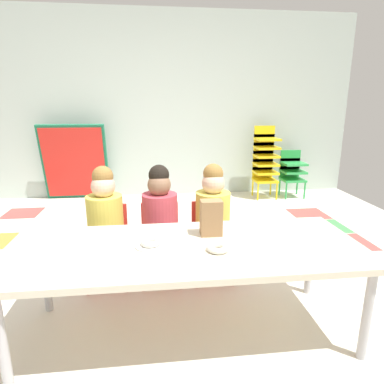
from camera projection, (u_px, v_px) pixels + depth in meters
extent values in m
cube|color=silver|center=(172.00, 276.00, 2.69)|extent=(5.70, 5.14, 0.02)
cube|color=#478C51|center=(326.00, 226.00, 3.75)|extent=(0.43, 0.43, 0.00)
cube|color=#B24C47|center=(308.00, 214.00, 4.18)|extent=(0.43, 0.43, 0.00)
cube|color=#B24C47|center=(23.00, 213.00, 4.21)|extent=(0.43, 0.43, 0.00)
cube|color=#B24C47|center=(349.00, 242.00, 3.32)|extent=(0.43, 0.43, 0.00)
cube|color=silver|center=(71.00, 256.00, 3.01)|extent=(0.43, 0.43, 0.00)
cube|color=#B2C1B7|center=(161.00, 107.00, 4.81)|extent=(5.70, 0.10, 2.61)
cube|color=beige|center=(189.00, 249.00, 1.89)|extent=(1.99, 0.77, 0.04)
cylinder|color=#B2B2B7|center=(2.00, 344.00, 1.54)|extent=(0.05, 0.05, 0.53)
cylinder|color=#B2B2B7|center=(367.00, 315.00, 1.75)|extent=(0.05, 0.05, 0.53)
cylinder|color=#B2B2B7|center=(45.00, 274.00, 2.17)|extent=(0.05, 0.05, 0.53)
cylinder|color=#B2B2B7|center=(310.00, 260.00, 2.38)|extent=(0.05, 0.05, 0.53)
cube|color=red|center=(107.00, 249.00, 2.47)|extent=(0.32, 0.30, 0.03)
cube|color=red|center=(109.00, 223.00, 2.58)|extent=(0.29, 0.02, 0.30)
cylinder|color=#D8C64C|center=(106.00, 221.00, 2.41)|extent=(0.27, 0.27, 0.38)
sphere|color=beige|center=(103.00, 186.00, 2.35)|extent=(0.17, 0.17, 0.17)
sphere|color=olive|center=(103.00, 176.00, 2.34)|extent=(0.15, 0.15, 0.15)
cylinder|color=red|center=(87.00, 276.00, 2.37)|extent=(0.02, 0.02, 0.28)
cylinder|color=red|center=(126.00, 274.00, 2.40)|extent=(0.02, 0.02, 0.28)
cylinder|color=red|center=(93.00, 260.00, 2.62)|extent=(0.02, 0.02, 0.28)
cylinder|color=red|center=(129.00, 258.00, 2.65)|extent=(0.02, 0.02, 0.28)
cube|color=red|center=(161.00, 246.00, 2.52)|extent=(0.32, 0.30, 0.03)
cube|color=red|center=(160.00, 221.00, 2.62)|extent=(0.29, 0.02, 0.30)
cylinder|color=#BF3F4C|center=(160.00, 219.00, 2.46)|extent=(0.30, 0.30, 0.38)
sphere|color=#8C664C|center=(159.00, 185.00, 2.39)|extent=(0.17, 0.17, 0.17)
sphere|color=black|center=(159.00, 175.00, 2.39)|extent=(0.15, 0.15, 0.15)
cylinder|color=red|center=(143.00, 273.00, 2.41)|extent=(0.02, 0.02, 0.28)
cylinder|color=red|center=(181.00, 271.00, 2.45)|extent=(0.02, 0.02, 0.28)
cylinder|color=red|center=(143.00, 257.00, 2.66)|extent=(0.02, 0.02, 0.28)
cylinder|color=red|center=(178.00, 256.00, 2.70)|extent=(0.02, 0.02, 0.28)
cube|color=red|center=(212.00, 244.00, 2.56)|extent=(0.32, 0.30, 0.03)
cube|color=red|center=(209.00, 219.00, 2.67)|extent=(0.29, 0.02, 0.30)
cylinder|color=#D8C64C|center=(213.00, 217.00, 2.50)|extent=(0.32, 0.32, 0.38)
sphere|color=beige|center=(213.00, 183.00, 2.44)|extent=(0.17, 0.17, 0.17)
sphere|color=olive|center=(213.00, 174.00, 2.43)|extent=(0.15, 0.15, 0.15)
cylinder|color=red|center=(196.00, 270.00, 2.46)|extent=(0.02, 0.02, 0.28)
cylinder|color=red|center=(233.00, 268.00, 2.49)|extent=(0.02, 0.02, 0.28)
cylinder|color=red|center=(192.00, 255.00, 2.71)|extent=(0.02, 0.02, 0.28)
cylinder|color=red|center=(226.00, 253.00, 2.74)|extent=(0.02, 0.02, 0.28)
cube|color=yellow|center=(265.00, 180.00, 4.84)|extent=(0.32, 0.30, 0.03)
cube|color=yellow|center=(262.00, 172.00, 4.95)|extent=(0.30, 0.02, 0.18)
cube|color=yellow|center=(265.00, 172.00, 4.81)|extent=(0.32, 0.30, 0.03)
cube|color=yellow|center=(263.00, 165.00, 4.92)|extent=(0.30, 0.02, 0.18)
cube|color=yellow|center=(266.00, 164.00, 4.78)|extent=(0.32, 0.30, 0.03)
cube|color=yellow|center=(263.00, 157.00, 4.89)|extent=(0.30, 0.02, 0.18)
cube|color=yellow|center=(266.00, 156.00, 4.75)|extent=(0.32, 0.30, 0.03)
cube|color=yellow|center=(264.00, 148.00, 4.86)|extent=(0.30, 0.02, 0.18)
cube|color=yellow|center=(267.00, 148.00, 4.72)|extent=(0.32, 0.30, 0.03)
cube|color=yellow|center=(264.00, 140.00, 4.83)|extent=(0.30, 0.02, 0.18)
cube|color=yellow|center=(267.00, 139.00, 4.69)|extent=(0.32, 0.30, 0.03)
cube|color=yellow|center=(265.00, 132.00, 4.80)|extent=(0.30, 0.02, 0.18)
cylinder|color=yellow|center=(258.00, 192.00, 4.74)|extent=(0.02, 0.02, 0.26)
cylinder|color=yellow|center=(277.00, 191.00, 4.77)|extent=(0.02, 0.02, 0.26)
cylinder|color=yellow|center=(253.00, 187.00, 4.99)|extent=(0.02, 0.02, 0.26)
cylinder|color=yellow|center=(271.00, 187.00, 5.02)|extent=(0.02, 0.02, 0.26)
cube|color=green|center=(293.00, 180.00, 4.89)|extent=(0.32, 0.30, 0.03)
cube|color=green|center=(289.00, 172.00, 5.00)|extent=(0.30, 0.02, 0.18)
cube|color=green|center=(293.00, 172.00, 4.86)|extent=(0.32, 0.30, 0.03)
cube|color=green|center=(290.00, 164.00, 4.97)|extent=(0.30, 0.02, 0.18)
cube|color=green|center=(294.00, 164.00, 4.83)|extent=(0.32, 0.30, 0.03)
cube|color=green|center=(290.00, 156.00, 4.94)|extent=(0.30, 0.02, 0.18)
cylinder|color=green|center=(286.00, 191.00, 4.78)|extent=(0.02, 0.02, 0.26)
cylinder|color=green|center=(305.00, 190.00, 4.81)|extent=(0.02, 0.02, 0.26)
cylinder|color=green|center=(280.00, 186.00, 5.03)|extent=(0.02, 0.02, 0.26)
cylinder|color=green|center=(297.00, 186.00, 5.06)|extent=(0.02, 0.02, 0.26)
cube|color=#19724C|center=(75.00, 163.00, 4.69)|extent=(0.90, 0.28, 1.09)
cube|color=red|center=(75.00, 163.00, 4.65)|extent=(0.83, 0.23, 0.99)
cube|color=#9E754C|center=(211.00, 218.00, 2.02)|extent=(0.13, 0.09, 0.22)
cylinder|color=white|center=(151.00, 245.00, 1.88)|extent=(0.18, 0.18, 0.01)
torus|color=white|center=(151.00, 242.00, 1.87)|extent=(0.12, 0.12, 0.04)
torus|color=white|center=(218.00, 248.00, 1.82)|extent=(0.12, 0.12, 0.04)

